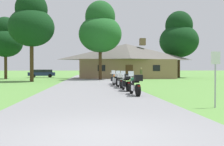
{
  "coord_description": "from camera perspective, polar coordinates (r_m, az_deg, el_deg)",
  "views": [
    {
      "loc": [
        -0.19,
        -5.53,
        1.47
      ],
      "look_at": [
        1.97,
        19.0,
        1.11
      ],
      "focal_mm": 41.67,
      "sensor_mm": 36.0,
      "label": 1
    }
  ],
  "objects": [
    {
      "name": "motorcycle_green_nearest_to_camera",
      "position": [
        14.09,
        5.11,
        -2.62
      ],
      "size": [
        0.66,
        2.08,
        1.3
      ],
      "rotation": [
        0.0,
        0.0,
        0.08
      ],
      "color": "black",
      "rests_on": "asphalt_driveway"
    },
    {
      "name": "tree_by_lodge_front",
      "position": [
        35.97,
        -2.61,
        9.6
      ],
      "size": [
        5.86,
        5.86,
        10.79
      ],
      "color": "#422D19",
      "rests_on": "ground"
    },
    {
      "name": "motorcycle_blue_farthest_in_row",
      "position": [
        24.37,
        0.5,
        -1.18
      ],
      "size": [
        0.72,
        2.08,
        1.3
      ],
      "rotation": [
        0.0,
        0.0,
        0.01
      ],
      "color": "black",
      "rests_on": "asphalt_driveway"
    },
    {
      "name": "tree_left_far",
      "position": [
        42.43,
        -22.33,
        6.93
      ],
      "size": [
        5.02,
        5.02,
        9.32
      ],
      "color": "#422D19",
      "rests_on": "ground"
    },
    {
      "name": "motorcycle_silver_second_in_row",
      "position": [
        16.85,
        3.17,
        -2.09
      ],
      "size": [
        0.81,
        2.08,
        1.3
      ],
      "rotation": [
        0.0,
        0.0,
        0.08
      ],
      "color": "black",
      "rests_on": "asphalt_driveway"
    },
    {
      "name": "bystander_olive_shirt_near_lodge",
      "position": [
        34.9,
        6.43,
        -0.01
      ],
      "size": [
        0.25,
        0.55,
        1.69
      ],
      "rotation": [
        0.0,
        0.0,
        4.81
      ],
      "color": "#75664C",
      "rests_on": "ground"
    },
    {
      "name": "asphalt_driveway",
      "position": [
        23.58,
        -4.56,
        -2.66
      ],
      "size": [
        6.4,
        80.0,
        0.06
      ],
      "primitive_type": "cube",
      "color": "slate",
      "rests_on": "ground"
    },
    {
      "name": "parked_navy_suv_far_left",
      "position": [
        47.33,
        -15.07,
        -0.02
      ],
      "size": [
        4.79,
        2.37,
        1.4
      ],
      "rotation": [
        0.0,
        0.0,
        1.69
      ],
      "color": "navy",
      "rests_on": "ground"
    },
    {
      "name": "tree_left_near",
      "position": [
        32.65,
        -17.24,
        10.62
      ],
      "size": [
        5.33,
        5.33,
        10.55
      ],
      "color": "#422D19",
      "rests_on": "ground"
    },
    {
      "name": "stone_lodge",
      "position": [
        41.57,
        3.15,
        2.74
      ],
      "size": [
        15.53,
        6.65,
        6.41
      ],
      "color": "#896B4C",
      "rests_on": "ground"
    },
    {
      "name": "motorcycle_white_third_in_row",
      "position": [
        19.56,
        1.79,
        -1.65
      ],
      "size": [
        0.66,
        2.08,
        1.3
      ],
      "rotation": [
        0.0,
        0.0,
        0.05
      ],
      "color": "black",
      "rests_on": "asphalt_driveway"
    },
    {
      "name": "metal_signpost_roadside",
      "position": [
        10.6,
        21.74,
        0.14
      ],
      "size": [
        0.36,
        0.06,
        2.14
      ],
      "color": "#9EA0A5",
      "rests_on": "ground"
    },
    {
      "name": "ground_plane",
      "position": [
        25.58,
        -4.59,
        -2.45
      ],
      "size": [
        500.0,
        500.0,
        0.0
      ],
      "primitive_type": "plane",
      "color": "#56893D"
    },
    {
      "name": "motorcycle_orange_fourth_in_row",
      "position": [
        21.76,
        0.94,
        -1.43
      ],
      "size": [
        0.87,
        2.08,
        1.3
      ],
      "rotation": [
        0.0,
        0.0,
        0.12
      ],
      "color": "black",
      "rests_on": "asphalt_driveway"
    },
    {
      "name": "tree_right_of_lodge",
      "position": [
        47.07,
        14.47,
        7.77
      ],
      "size": [
        6.72,
        6.72,
        11.57
      ],
      "color": "#422D19",
      "rests_on": "ground"
    }
  ]
}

